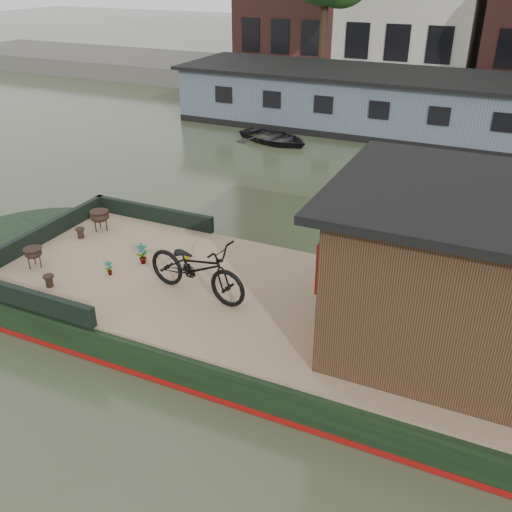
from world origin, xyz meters
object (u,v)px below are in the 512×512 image
at_px(brazier_rear, 100,221).
at_px(dinghy, 274,134).
at_px(cabin, 469,273).
at_px(bicycle, 196,268).
at_px(potted_plant_a, 142,254).
at_px(brazier_front, 34,258).

relative_size(brazier_rear, dinghy, 0.16).
relative_size(cabin, dinghy, 1.43).
height_order(bicycle, dinghy, bicycle).
bearing_deg(dinghy, cabin, -126.66).
bearing_deg(potted_plant_a, brazier_rear, 152.30).
relative_size(potted_plant_a, brazier_rear, 0.94).
relative_size(cabin, bicycle, 2.03).
distance_m(bicycle, dinghy, 11.64).
height_order(brazier_front, dinghy, brazier_front).
xyz_separation_m(cabin, brazier_front, (-7.48, -0.80, -1.03)).
distance_m(cabin, brazier_front, 7.59).
bearing_deg(brazier_front, cabin, 6.08).
bearing_deg(brazier_front, bicycle, 7.51).
height_order(bicycle, potted_plant_a, bicycle).
xyz_separation_m(potted_plant_a, brazier_rear, (-1.67, 0.88, 0.01)).
bearing_deg(brazier_rear, cabin, -8.00).
distance_m(bicycle, brazier_rear, 3.48).
height_order(cabin, bicycle, cabin).
height_order(cabin, potted_plant_a, cabin).
bearing_deg(cabin, bicycle, -175.03).
height_order(bicycle, brazier_front, bicycle).
xyz_separation_m(brazier_rear, dinghy, (-0.15, 9.71, -0.58)).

